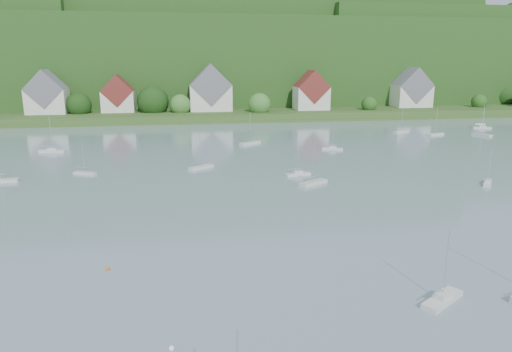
% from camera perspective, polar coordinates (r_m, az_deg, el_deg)
% --- Properties ---
extents(far_shore_strip, '(600.00, 60.00, 3.00)m').
position_cam_1_polar(far_shore_strip, '(195.83, -7.29, 7.90)').
color(far_shore_strip, '#2D4B1C').
rests_on(far_shore_strip, ground).
extents(forested_ridge, '(620.00, 181.22, 69.89)m').
position_cam_1_polar(forested_ridge, '(263.37, -7.95, 14.04)').
color(forested_ridge, '#184616').
rests_on(forested_ridge, ground).
extents(village_building_0, '(14.00, 10.40, 16.00)m').
position_cam_1_polar(village_building_0, '(188.28, -24.39, 9.01)').
color(village_building_0, beige).
rests_on(village_building_0, far_shore_strip).
extents(village_building_1, '(12.00, 9.36, 14.00)m').
position_cam_1_polar(village_building_1, '(185.55, -16.64, 9.37)').
color(village_building_1, beige).
rests_on(village_building_1, far_shore_strip).
extents(village_building_2, '(16.00, 11.44, 18.00)m').
position_cam_1_polar(village_building_2, '(183.42, -5.64, 10.30)').
color(village_building_2, beige).
rests_on(village_building_2, far_shore_strip).
extents(village_building_3, '(13.00, 10.40, 15.50)m').
position_cam_1_polar(village_building_3, '(188.42, 6.83, 10.11)').
color(village_building_3, beige).
rests_on(village_building_3, far_shore_strip).
extents(village_building_4, '(15.00, 10.40, 16.50)m').
position_cam_1_polar(village_building_4, '(208.97, 18.64, 9.89)').
color(village_building_4, beige).
rests_on(village_building_4, far_shore_strip).
extents(near_sailboat_3, '(5.21, 4.06, 7.08)m').
position_cam_1_polar(near_sailboat_3, '(46.95, 22.03, -13.82)').
color(near_sailboat_3, silver).
rests_on(near_sailboat_3, ground).
extents(mooring_buoy_1, '(0.46, 0.46, 0.46)m').
position_cam_1_polar(mooring_buoy_1, '(38.36, -10.39, -20.33)').
color(mooring_buoy_1, white).
rests_on(mooring_buoy_1, ground).
extents(mooring_buoy_3, '(0.48, 0.48, 0.48)m').
position_cam_1_polar(mooring_buoy_3, '(52.49, -17.82, -10.93)').
color(mooring_buoy_3, orange).
rests_on(mooring_buoy_3, ground).
extents(far_sailboat_cluster, '(187.88, 77.12, 8.71)m').
position_cam_1_polar(far_sailboat_cluster, '(116.36, -0.41, 3.43)').
color(far_sailboat_cluster, silver).
rests_on(far_sailboat_cluster, ground).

